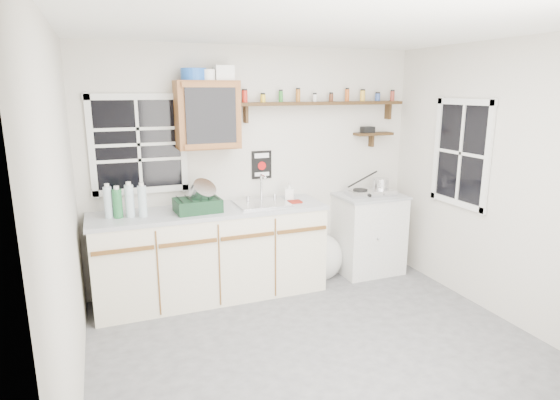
{
  "coord_description": "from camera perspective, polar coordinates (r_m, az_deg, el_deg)",
  "views": [
    {
      "loc": [
        -1.55,
        -3.1,
        2.07
      ],
      "look_at": [
        -0.14,
        0.55,
        1.14
      ],
      "focal_mm": 30.0,
      "sensor_mm": 36.0,
      "label": 1
    }
  ],
  "objects": [
    {
      "name": "warning_sign",
      "position": [
        5.01,
        -2.25,
        4.31
      ],
      "size": [
        0.22,
        0.02,
        0.3
      ],
      "color": "black",
      "rests_on": "wall_back"
    },
    {
      "name": "room",
      "position": [
        3.56,
        5.33,
        0.01
      ],
      "size": [
        3.64,
        3.24,
        2.54
      ],
      "color": "#4B4B4D",
      "rests_on": "ground"
    },
    {
      "name": "spice_shelf",
      "position": [
        5.14,
        5.24,
        11.75
      ],
      "size": [
        1.91,
        0.18,
        0.35
      ],
      "color": "black",
      "rests_on": "wall_back"
    },
    {
      "name": "water_bottles",
      "position": [
        4.5,
        -18.42,
        -0.18
      ],
      "size": [
        0.37,
        0.14,
        0.33
      ],
      "color": "silver",
      "rests_on": "main_cabinet"
    },
    {
      "name": "saucepan",
      "position": [
        5.38,
        12.11,
        2.0
      ],
      "size": [
        0.45,
        0.21,
        0.19
      ],
      "rotation": [
        0.0,
        0.0,
        -0.08
      ],
      "color": "silver",
      "rests_on": "hotplate"
    },
    {
      "name": "trash_bag",
      "position": [
        5.32,
        4.94,
        -6.92
      ],
      "size": [
        0.46,
        0.42,
        0.53
      ],
      "color": "silver",
      "rests_on": "floor"
    },
    {
      "name": "window_right",
      "position": [
        4.98,
        21.23,
        5.34
      ],
      "size": [
        0.03,
        0.78,
        1.08
      ],
      "color": "black",
      "rests_on": "wall_back"
    },
    {
      "name": "dish_rack",
      "position": [
        4.55,
        -9.84,
        -0.13
      ],
      "size": [
        0.44,
        0.34,
        0.32
      ],
      "rotation": [
        0.0,
        0.0,
        0.06
      ],
      "color": "black",
      "rests_on": "main_cabinet"
    },
    {
      "name": "main_cabinet",
      "position": [
        4.78,
        -8.28,
        -6.42
      ],
      "size": [
        2.31,
        0.63,
        0.92
      ],
      "color": "beige",
      "rests_on": "floor"
    },
    {
      "name": "upper_cabinet_clutter",
      "position": [
        4.65,
        -9.08,
        14.94
      ],
      "size": [
        0.5,
        0.24,
        0.14
      ],
      "color": "#1B51B2",
      "rests_on": "upper_cabinet"
    },
    {
      "name": "hotplate",
      "position": [
        5.33,
        10.95,
        0.96
      ],
      "size": [
        0.55,
        0.34,
        0.08
      ],
      "rotation": [
        0.0,
        0.0,
        -0.11
      ],
      "color": "silver",
      "rests_on": "right_cabinet"
    },
    {
      "name": "secondary_shelf",
      "position": [
        5.48,
        11.1,
        7.98
      ],
      "size": [
        0.45,
        0.16,
        0.24
      ],
      "color": "black",
      "rests_on": "wall_back"
    },
    {
      "name": "soap_bottle",
      "position": [
        4.92,
        1.14,
        1.06
      ],
      "size": [
        0.11,
        0.11,
        0.2
      ],
      "primitive_type": "imported",
      "rotation": [
        0.0,
        0.0,
        -0.34
      ],
      "color": "silver",
      "rests_on": "main_cabinet"
    },
    {
      "name": "right_cabinet",
      "position": [
        5.48,
        10.73,
        -3.99
      ],
      "size": [
        0.73,
        0.57,
        0.91
      ],
      "color": "beige",
      "rests_on": "floor"
    },
    {
      "name": "window_back",
      "position": [
        4.72,
        -16.86,
        6.5
      ],
      "size": [
        0.93,
        0.03,
        0.98
      ],
      "color": "black",
      "rests_on": "wall_back"
    },
    {
      "name": "upper_cabinet",
      "position": [
        4.66,
        -8.84,
        10.22
      ],
      "size": [
        0.6,
        0.32,
        0.65
      ],
      "color": "brown",
      "rests_on": "wall_back"
    },
    {
      "name": "rag",
      "position": [
        4.86,
        1.82,
        -0.21
      ],
      "size": [
        0.14,
        0.12,
        0.02
      ],
      "primitive_type": "cube",
      "rotation": [
        0.0,
        0.0,
        -0.04
      ],
      "color": "maroon",
      "rests_on": "main_cabinet"
    },
    {
      "name": "sink",
      "position": [
        4.79,
        -2.22,
        -0.38
      ],
      "size": [
        0.52,
        0.44,
        0.29
      ],
      "color": "silver",
      "rests_on": "main_cabinet"
    }
  ]
}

